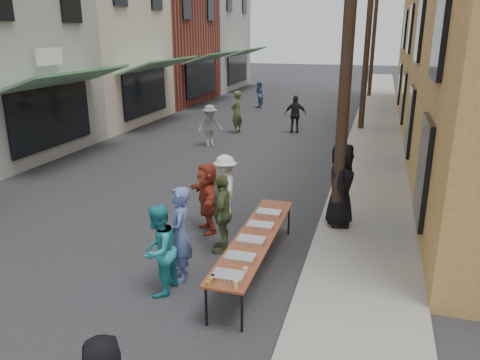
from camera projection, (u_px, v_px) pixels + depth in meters
The scene contains 26 objects.
ground at pixel (102, 264), 9.31m from camera, with size 120.00×120.00×0.00m, color #28282B.
sidewalk at pixel (376, 130), 21.63m from camera, with size 2.20×60.00×0.10m, color gray.
storefront_row at pixel (86, 37), 24.43m from camera, with size 8.00×37.00×9.00m.
utility_pole_near at pixel (349, 27), 9.51m from camera, with size 0.26×0.26×9.00m, color #2D2116.
utility_pole_mid at pixel (368, 29), 20.47m from camera, with size 0.26×0.26×9.00m, color #2D2116.
utility_pole_far at pixel (374, 30), 31.43m from camera, with size 0.26×0.26×9.00m, color #2D2116.
serving_table at pixel (255, 238), 8.78m from camera, with size 0.70×4.00×0.75m.
catering_tray_sausage at pixel (228, 276), 7.25m from camera, with size 0.50×0.33×0.08m, color maroon.
catering_tray_foil_b at pixel (240, 258), 7.84m from camera, with size 0.50×0.33×0.08m, color #B2B2B7.
catering_tray_buns at pixel (251, 241), 8.48m from camera, with size 0.50×0.33×0.08m, color tan.
catering_tray_foil_d at pixel (260, 226), 9.12m from camera, with size 0.50×0.33×0.08m, color #B2B2B7.
catering_tray_buns_end at pixel (269, 213), 9.76m from camera, with size 0.50×0.33×0.08m, color tan.
condiment_jar_a at pixel (208, 284), 7.03m from camera, with size 0.07×0.07×0.08m, color #A57F26.
condiment_jar_b at pixel (210, 280), 7.12m from camera, with size 0.07×0.07×0.08m, color #A57F26.
condiment_jar_c at pixel (213, 277), 7.22m from camera, with size 0.07×0.07×0.08m, color #A57F26.
cup_stack at pixel (236, 285), 6.96m from camera, with size 0.08×0.08×0.12m, color tan.
guest_front_b at pixel (180, 234), 8.49m from camera, with size 0.65×0.43×1.79m, color #576DA8.
guest_front_c at pixel (158, 250), 8.04m from camera, with size 0.80×0.62×1.64m, color teal.
guest_front_d at pixel (225, 187), 11.40m from camera, with size 1.03×0.59×1.59m, color white.
guest_front_e at pixel (222, 213), 9.62m from camera, with size 0.99×0.41×1.68m, color #545E36.
guest_queue_back at pixel (207, 197), 10.60m from camera, with size 1.51×0.48×1.63m, color #9D3622.
server at pixel (341, 185), 10.66m from camera, with size 0.95×0.62×1.94m, color black.
passerby_left at pixel (210, 126), 18.59m from camera, with size 1.07×0.61×1.65m, color gray.
passerby_mid at pixel (295, 114), 20.97m from camera, with size 0.99×0.41×1.69m, color black.
passerby_right at pixel (237, 112), 20.98m from camera, with size 0.69×0.45×1.90m, color #4F522F.
passerby_far at pixel (259, 95), 27.77m from camera, with size 0.77×0.60×1.59m, color #566DA6.
Camera 1 is at (5.02, -7.23, 4.42)m, focal length 35.00 mm.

